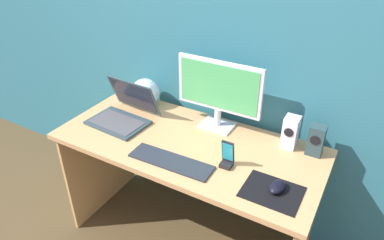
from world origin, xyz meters
name	(u,v)px	position (x,y,z in m)	size (l,w,h in m)	color
ground_plane	(188,236)	(0.00, 0.00, 0.00)	(8.00, 8.00, 0.00)	#4C3B22
wall_back	(222,22)	(0.00, 0.36, 1.25)	(6.00, 0.04, 2.50)	#2C6B7B
desk	(188,164)	(0.00, 0.00, 0.57)	(1.39, 0.63, 0.71)	tan
monitor	(219,91)	(0.07, 0.21, 0.93)	(0.48, 0.14, 0.39)	silver
speaker_right	(316,140)	(0.59, 0.22, 0.79)	(0.08, 0.07, 0.16)	#263E43
speaker_near_monitor	(290,132)	(0.47, 0.22, 0.80)	(0.07, 0.08, 0.17)	silver
laptop	(123,113)	(-0.43, 0.01, 0.76)	(0.34, 0.32, 0.22)	#2C3F47
fishbowl	(145,93)	(-0.43, 0.22, 0.80)	(0.18, 0.18, 0.18)	silver
keyboard_external	(171,161)	(0.02, -0.19, 0.72)	(0.42, 0.12, 0.01)	#242932
mousepad	(272,192)	(0.51, -0.15, 0.72)	(0.25, 0.20, 0.00)	black
mouse	(277,187)	(0.52, -0.13, 0.74)	(0.06, 0.10, 0.04)	black
phone_in_dock	(227,157)	(0.26, -0.08, 0.76)	(0.06, 0.05, 0.14)	black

